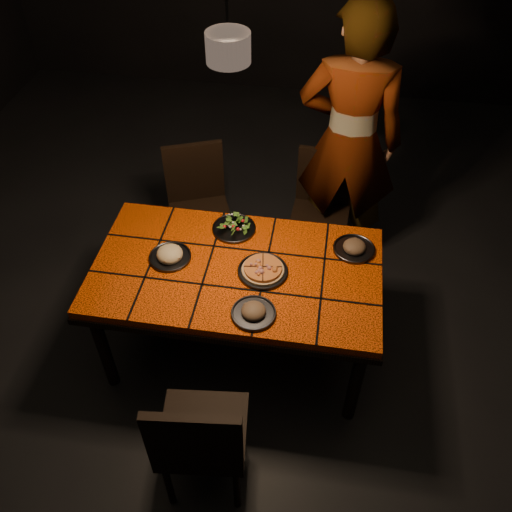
# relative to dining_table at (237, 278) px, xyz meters

# --- Properties ---
(room_shell) EXTENTS (6.04, 7.04, 3.08)m
(room_shell) POSITION_rel_dining_table_xyz_m (0.00, 0.00, 0.83)
(room_shell) COLOR black
(room_shell) RESTS_ON ground
(dining_table) EXTENTS (1.62, 0.92, 0.75)m
(dining_table) POSITION_rel_dining_table_xyz_m (0.00, 0.00, 0.00)
(dining_table) COLOR #F74B07
(dining_table) RESTS_ON ground
(chair_near) EXTENTS (0.46, 0.46, 0.93)m
(chair_near) POSITION_rel_dining_table_xyz_m (-0.01, -0.91, -0.14)
(chair_near) COLOR black
(chair_near) RESTS_ON ground
(chair_far_left) EXTENTS (0.53, 0.53, 0.91)m
(chair_far_left) POSITION_rel_dining_table_xyz_m (-0.43, 0.83, -0.15)
(chair_far_left) COLOR black
(chair_far_left) RESTS_ON ground
(chair_far_right) EXTENTS (0.42, 0.42, 0.87)m
(chair_far_right) POSITION_rel_dining_table_xyz_m (0.43, 0.96, -0.17)
(chair_far_right) COLOR black
(chair_far_right) RESTS_ON ground
(diner) EXTENTS (0.71, 0.49, 1.90)m
(diner) POSITION_rel_dining_table_xyz_m (0.56, 1.05, 0.28)
(diner) COLOR brown
(diner) RESTS_ON ground
(pendant_lamp) EXTENTS (0.18, 0.18, 1.06)m
(pendant_lamp) POSITION_rel_dining_table_xyz_m (0.00, 0.00, 1.35)
(pendant_lamp) COLOR black
(pendant_lamp) RESTS_ON room_shell
(plate_pizza) EXTENTS (0.28, 0.28, 0.04)m
(plate_pizza) POSITION_rel_dining_table_xyz_m (0.15, -0.01, 0.10)
(plate_pizza) COLOR #3C3C41
(plate_pizza) RESTS_ON dining_table
(plate_pasta) EXTENTS (0.24, 0.24, 0.08)m
(plate_pasta) POSITION_rel_dining_table_xyz_m (-0.38, 0.02, 0.10)
(plate_pasta) COLOR #3C3C41
(plate_pasta) RESTS_ON dining_table
(plate_salad) EXTENTS (0.26, 0.26, 0.07)m
(plate_salad) POSITION_rel_dining_table_xyz_m (-0.07, 0.31, 0.10)
(plate_salad) COLOR #3C3C41
(plate_salad) RESTS_ON dining_table
(plate_mushroom_a) EXTENTS (0.23, 0.23, 0.08)m
(plate_mushroom_a) POSITION_rel_dining_table_xyz_m (0.15, -0.31, 0.10)
(plate_mushroom_a) COLOR #3C3C41
(plate_mushroom_a) RESTS_ON dining_table
(plate_mushroom_b) EXTENTS (0.24, 0.24, 0.08)m
(plate_mushroom_b) POSITION_rel_dining_table_xyz_m (0.64, 0.25, 0.10)
(plate_mushroom_b) COLOR #3C3C41
(plate_mushroom_b) RESTS_ON dining_table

